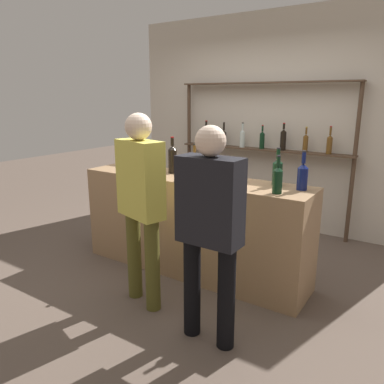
{
  "coord_description": "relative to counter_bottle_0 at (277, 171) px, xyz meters",
  "views": [
    {
      "loc": [
        1.94,
        -2.96,
        1.73
      ],
      "look_at": [
        0.0,
        0.0,
        0.83
      ],
      "focal_mm": 35.0,
      "sensor_mm": 36.0,
      "label": 1
    }
  ],
  "objects": [
    {
      "name": "counter_bottle_1",
      "position": [
        0.24,
        -0.05,
        -0.0
      ],
      "size": [
        0.09,
        0.09,
        0.33
      ],
      "color": "#0F1956",
      "rests_on": "bar_counter"
    },
    {
      "name": "counter_bottle_0",
      "position": [
        0.0,
        0.0,
        0.0
      ],
      "size": [
        0.09,
        0.09,
        0.33
      ],
      "color": "black",
      "rests_on": "bar_counter"
    },
    {
      "name": "back_shelf",
      "position": [
        -0.82,
        1.55,
        0.16
      ],
      "size": [
        2.37,
        0.18,
        1.92
      ],
      "color": "#4C3828",
      "rests_on": "ground_plane"
    },
    {
      "name": "counter_bottle_3",
      "position": [
        -1.09,
        -0.06,
        0.02
      ],
      "size": [
        0.09,
        0.09,
        0.37
      ],
      "color": "black",
      "rests_on": "bar_counter"
    },
    {
      "name": "ground_plane",
      "position": [
        -0.81,
        -0.13,
        -1.1
      ],
      "size": [
        16.0,
        16.0,
        0.0
      ],
      "primitive_type": "plane",
      "color": "brown"
    },
    {
      "name": "counter_bottle_2",
      "position": [
        -0.76,
        -0.16,
        0.0
      ],
      "size": [
        0.07,
        0.07,
        0.33
      ],
      "color": "brown",
      "rests_on": "bar_counter"
    },
    {
      "name": "bar_counter",
      "position": [
        -0.81,
        -0.13,
        -0.62
      ],
      "size": [
        2.36,
        0.54,
        0.98
      ],
      "primitive_type": "cube",
      "color": "#997551",
      "rests_on": "ground_plane"
    },
    {
      "name": "cork_jar",
      "position": [
        -0.6,
        -0.18,
        -0.06
      ],
      "size": [
        0.12,
        0.12,
        0.13
      ],
      "color": "silver",
      "rests_on": "bar_counter"
    },
    {
      "name": "customer_right",
      "position": [
        -0.08,
        -1.02,
        -0.2
      ],
      "size": [
        0.45,
        0.2,
        1.56
      ],
      "rotation": [
        0.0,
        0.0,
        1.56
      ],
      "color": "black",
      "rests_on": "ground_plane"
    },
    {
      "name": "customer_center",
      "position": [
        -0.82,
        -0.88,
        -0.16
      ],
      "size": [
        0.47,
        0.31,
        1.62
      ],
      "rotation": [
        0.0,
        0.0,
        1.29
      ],
      "color": "brown",
      "rests_on": "ground_plane"
    },
    {
      "name": "counter_bottle_4",
      "position": [
        0.11,
        -0.27,
        -0.01
      ],
      "size": [
        0.08,
        0.08,
        0.31
      ],
      "color": "black",
      "rests_on": "bar_counter"
    },
    {
      "name": "back_wall",
      "position": [
        -0.81,
        1.73,
        0.3
      ],
      "size": [
        3.96,
        0.12,
        2.8
      ],
      "primitive_type": "cube",
      "color": "beige",
      "rests_on": "ground_plane"
    },
    {
      "name": "wine_glass",
      "position": [
        -0.33,
        -0.09,
        -0.0
      ],
      "size": [
        0.08,
        0.08,
        0.17
      ],
      "color": "silver",
      "rests_on": "bar_counter"
    }
  ]
}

